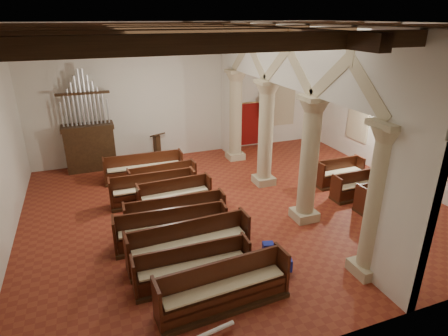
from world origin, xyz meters
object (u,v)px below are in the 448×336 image
at_px(processional_banner, 267,131).
at_px(aisle_pew_0, 379,201).
at_px(nave_pew_0, 224,293).
at_px(pipe_organ, 89,139).
at_px(lectern, 157,149).

relative_size(processional_banner, aisle_pew_0, 1.57).
relative_size(processional_banner, nave_pew_0, 0.86).
distance_m(processional_banner, nave_pew_0, 11.53).
xyz_separation_m(nave_pew_0, aisle_pew_0, (6.64, 2.47, -0.03)).
bearing_deg(pipe_organ, processional_banner, -0.04).
height_order(nave_pew_0, aisle_pew_0, nave_pew_0).
distance_m(lectern, nave_pew_0, 9.82).
distance_m(lectern, aisle_pew_0, 9.60).
bearing_deg(processional_banner, pipe_organ, -169.87).
relative_size(pipe_organ, processional_banner, 1.63).
relative_size(nave_pew_0, aisle_pew_0, 1.83).
relative_size(lectern, nave_pew_0, 0.43).
bearing_deg(processional_banner, lectern, -169.77).
bearing_deg(processional_banner, nave_pew_0, -111.41).
relative_size(lectern, aisle_pew_0, 0.79).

